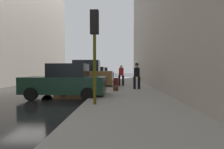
% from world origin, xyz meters
% --- Properties ---
extents(ground_plane, '(120.00, 120.00, 0.00)m').
position_xyz_m(ground_plane, '(0.00, 0.00, 0.00)').
color(ground_plane, black).
extents(sidewalk, '(4.00, 40.00, 0.15)m').
position_xyz_m(sidewalk, '(6.00, 0.00, 0.07)').
color(sidewalk, gray).
rests_on(sidewalk, ground_plane).
extents(parked_dark_green_sedan, '(4.21, 2.08, 1.79)m').
position_xyz_m(parked_dark_green_sedan, '(2.65, -1.24, 0.85)').
color(parked_dark_green_sedan, '#193828').
rests_on(parked_dark_green_sedan, ground_plane).
extents(parked_bronze_suv, '(4.62, 2.10, 2.25)m').
position_xyz_m(parked_bronze_suv, '(2.65, 3.98, 1.03)').
color(parked_bronze_suv, brown).
rests_on(parked_bronze_suv, ground_plane).
extents(parked_blue_sedan, '(4.26, 2.17, 1.79)m').
position_xyz_m(parked_blue_sedan, '(2.65, 9.70, 0.85)').
color(parked_blue_sedan, navy).
rests_on(parked_blue_sedan, ground_plane).
extents(parked_gray_coupe, '(4.26, 2.18, 1.79)m').
position_xyz_m(parked_gray_coupe, '(2.65, 15.63, 0.85)').
color(parked_gray_coupe, slate).
rests_on(parked_gray_coupe, ground_plane).
extents(fire_hydrant, '(0.42, 0.22, 0.70)m').
position_xyz_m(fire_hydrant, '(4.45, 6.98, 0.50)').
color(fire_hydrant, red).
rests_on(fire_hydrant, sidewalk).
extents(traffic_light, '(0.32, 0.32, 3.60)m').
position_xyz_m(traffic_light, '(4.50, -3.62, 2.76)').
color(traffic_light, '#514C0F').
rests_on(traffic_light, sidewalk).
extents(pedestrian_in_red_jacket, '(0.53, 0.47, 1.71)m').
position_xyz_m(pedestrian_in_red_jacket, '(5.63, 4.26, 1.10)').
color(pedestrian_in_red_jacket, black).
rests_on(pedestrian_in_red_jacket, sidewalk).
extents(pedestrian_with_fedora, '(0.53, 0.48, 1.78)m').
position_xyz_m(pedestrian_with_fedora, '(6.67, 1.70, 1.14)').
color(pedestrian_with_fedora, black).
rests_on(pedestrian_with_fedora, sidewalk).
extents(rolling_suitcase, '(0.43, 0.60, 1.04)m').
position_xyz_m(rolling_suitcase, '(5.21, 3.54, 0.49)').
color(rolling_suitcase, '#591414').
rests_on(rolling_suitcase, sidewalk).
extents(duffel_bag, '(0.32, 0.44, 0.28)m').
position_xyz_m(duffel_bag, '(5.25, 0.74, 0.29)').
color(duffel_bag, '#472D19').
rests_on(duffel_bag, sidewalk).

